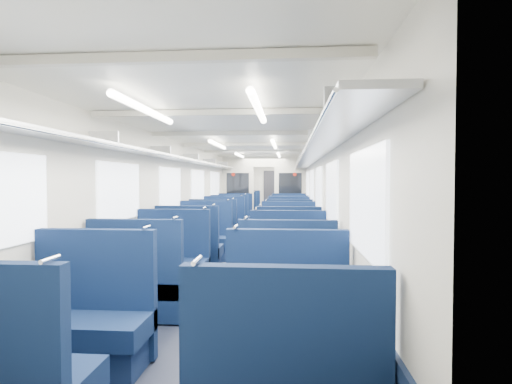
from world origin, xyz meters
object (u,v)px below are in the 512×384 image
(seat_11, at_px, (288,242))
(seat_20, at_px, (242,213))
(bulkhead, at_px, (264,190))
(seat_22, at_px, (246,211))
(seat_10, at_px, (205,241))
(seat_18, at_px, (235,219))
(seat_17, at_px, (289,223))
(seat_19, at_px, (289,219))
(seat_14, at_px, (223,227))
(seat_4, at_px, (140,287))
(seat_6, at_px, (171,265))
(seat_16, at_px, (230,222))
(seat_7, at_px, (288,269))
(seat_13, at_px, (288,234))
(seat_9, at_px, (288,254))
(seat_8, at_px, (189,252))
(seat_2, at_px, (89,324))
(seat_15, at_px, (289,228))
(seat_5, at_px, (287,289))
(seat_21, at_px, (289,214))
(seat_12, at_px, (214,234))
(seat_23, at_px, (289,211))
(end_door, at_px, (272,192))

(seat_11, bearing_deg, seat_20, 104.24)
(bulkhead, distance_m, seat_22, 2.51)
(seat_10, distance_m, seat_18, 4.46)
(seat_20, bearing_deg, seat_18, -90.00)
(seat_17, relative_size, seat_19, 1.00)
(seat_14, bearing_deg, seat_19, 53.65)
(seat_4, bearing_deg, seat_6, 90.00)
(seat_16, bearing_deg, seat_7, -74.26)
(bulkhead, xyz_separation_m, seat_13, (0.83, -4.49, -0.87))
(seat_6, height_order, seat_22, same)
(seat_7, bearing_deg, seat_9, 90.00)
(seat_6, bearing_deg, seat_22, 90.00)
(seat_13, bearing_deg, seat_16, 125.26)
(seat_4, height_order, seat_22, same)
(seat_10, bearing_deg, seat_18, 90.00)
(seat_4, bearing_deg, seat_7, 33.72)
(seat_8, xyz_separation_m, seat_9, (1.66, -0.06, 0.00))
(seat_4, bearing_deg, seat_2, -90.00)
(seat_15, bearing_deg, seat_13, -90.00)
(seat_14, bearing_deg, seat_5, -73.96)
(bulkhead, distance_m, seat_15, 3.60)
(seat_16, xyz_separation_m, seat_22, (0.00, 4.35, 0.00))
(seat_5, xyz_separation_m, seat_21, (0.00, 10.00, 0.00))
(seat_12, bearing_deg, seat_7, -64.18)
(seat_13, bearing_deg, seat_18, 116.40)
(seat_23, bearing_deg, seat_6, -99.42)
(seat_6, xyz_separation_m, seat_15, (1.66, 4.53, 0.00))
(end_door, distance_m, seat_2, 16.13)
(bulkhead, height_order, seat_21, bulkhead)
(seat_5, relative_size, seat_23, 1.00)
(seat_15, bearing_deg, seat_20, 111.20)
(seat_10, distance_m, seat_20, 6.49)
(seat_13, relative_size, seat_22, 1.00)
(seat_2, distance_m, seat_11, 4.95)
(end_door, height_order, seat_14, end_door)
(end_door, relative_size, seat_20, 1.69)
(end_door, distance_m, seat_23, 3.83)
(seat_4, distance_m, seat_13, 4.94)
(seat_17, xyz_separation_m, seat_18, (-1.66, 1.16, 0.00))
(seat_10, bearing_deg, seat_19, 69.97)
(bulkhead, bearing_deg, seat_23, 68.28)
(seat_14, height_order, seat_20, same)
(seat_7, height_order, seat_12, same)
(seat_2, distance_m, seat_9, 3.77)
(seat_6, distance_m, seat_12, 3.32)
(seat_9, distance_m, seat_10, 2.13)
(seat_5, relative_size, seat_19, 1.00)
(seat_17, bearing_deg, seat_5, -90.00)
(seat_16, distance_m, seat_21, 3.49)
(seat_12, distance_m, seat_13, 1.66)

